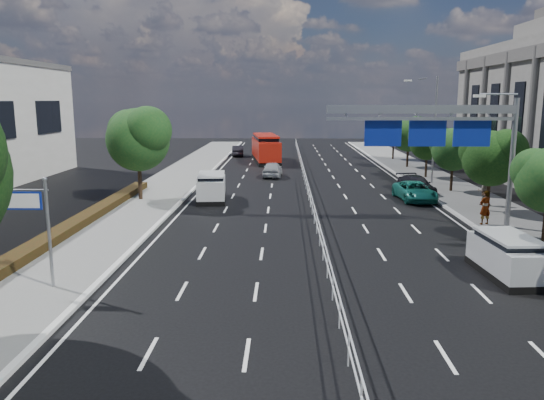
{
  "coord_description": "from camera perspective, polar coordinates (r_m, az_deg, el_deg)",
  "views": [
    {
      "loc": [
        -1.75,
        -18.91,
        7.11
      ],
      "look_at": [
        -2.34,
        5.88,
        2.4
      ],
      "focal_mm": 35.0,
      "sensor_mm": 36.0,
      "label": 1
    }
  ],
  "objects": [
    {
      "name": "far_tree_f",
      "position": [
        50.24,
        16.44,
        6.19
      ],
      "size": [
        3.52,
        3.28,
        5.02
      ],
      "color": "black",
      "rests_on": "ground"
    },
    {
      "name": "streetlight_far",
      "position": [
        46.59,
        16.77,
        7.97
      ],
      "size": [
        2.78,
        2.4,
        9.0
      ],
      "color": "gray",
      "rests_on": "ground"
    },
    {
      "name": "near_car_silver",
      "position": [
        49.49,
        0.05,
        3.33
      ],
      "size": [
        1.92,
        4.25,
        1.42
      ],
      "primitive_type": "imported",
      "rotation": [
        0.0,
        0.0,
        3.08
      ],
      "color": "#999CA0",
      "rests_on": "ground"
    },
    {
      "name": "overhead_gantry",
      "position": [
        30.22,
        17.82,
        7.39
      ],
      "size": [
        10.24,
        0.38,
        7.45
      ],
      "color": "gray",
      "rests_on": "ground"
    },
    {
      "name": "pedestrian_b",
      "position": [
        38.22,
        21.87,
        0.88
      ],
      "size": [
        1.05,
        0.91,
        1.86
      ],
      "primitive_type": "imported",
      "rotation": [
        0.0,
        0.0,
        2.89
      ],
      "color": "gray",
      "rests_on": "sidewalk_far"
    },
    {
      "name": "median_fence",
      "position": [
        41.97,
        3.73,
        1.71
      ],
      "size": [
        0.05,
        85.0,
        1.02
      ],
      "color": "silver",
      "rests_on": "ground"
    },
    {
      "name": "near_car_dark",
      "position": [
        68.26,
        -3.7,
        5.31
      ],
      "size": [
        1.7,
        4.11,
        1.32
      ],
      "primitive_type": "imported",
      "rotation": [
        0.0,
        0.0,
        3.22
      ],
      "color": "black",
      "rests_on": "ground"
    },
    {
      "name": "white_minivan",
      "position": [
        38.04,
        -6.52,
        1.37
      ],
      "size": [
        2.36,
        4.65,
        1.95
      ],
      "rotation": [
        0.0,
        0.0,
        0.1
      ],
      "color": "black",
      "rests_on": "ground"
    },
    {
      "name": "hedge_near",
      "position": [
        27.4,
        -23.7,
        -4.44
      ],
      "size": [
        1.0,
        36.0,
        0.44
      ],
      "primitive_type": "cube",
      "color": "black",
      "rests_on": "sidewalk_near"
    },
    {
      "name": "far_tree_e",
      "position": [
        43.05,
        19.01,
        5.44
      ],
      "size": [
        3.63,
        3.38,
        5.13
      ],
      "color": "black",
      "rests_on": "ground"
    },
    {
      "name": "sidewalk_near",
      "position": [
        22.41,
        -24.81,
        -8.58
      ],
      "size": [
        5.0,
        140.0,
        0.14
      ],
      "primitive_type": "cube",
      "color": "slate",
      "rests_on": "ground"
    },
    {
      "name": "toilet_sign",
      "position": [
        21.44,
        -24.1,
        -1.4
      ],
      "size": [
        1.62,
        0.18,
        4.34
      ],
      "color": "gray",
      "rests_on": "ground"
    },
    {
      "name": "kerb_near",
      "position": [
        21.44,
        -18.73,
        -9.0
      ],
      "size": [
        0.25,
        140.0,
        0.15
      ],
      "primitive_type": "cube",
      "color": "silver",
      "rests_on": "ground"
    },
    {
      "name": "parked_car_teal",
      "position": [
        39.17,
        15.11,
        0.91
      ],
      "size": [
        2.56,
        4.95,
        1.33
      ],
      "primitive_type": "imported",
      "rotation": [
        0.0,
        0.0,
        0.07
      ],
      "color": "#186C5E",
      "rests_on": "ground"
    },
    {
      "name": "pedestrian_a",
      "position": [
        32.24,
        21.95,
        -0.75
      ],
      "size": [
        0.82,
        0.67,
        1.95
      ],
      "primitive_type": "imported",
      "rotation": [
        0.0,
        0.0,
        3.47
      ],
      "color": "gray",
      "rests_on": "sidewalk_far"
    },
    {
      "name": "red_bus",
      "position": [
        61.61,
        -0.69,
        5.65
      ],
      "size": [
        3.87,
        10.7,
        3.13
      ],
      "rotation": [
        0.0,
        0.0,
        0.13
      ],
      "color": "black",
      "rests_on": "ground"
    },
    {
      "name": "silver_minivan",
      "position": [
        23.64,
        24.0,
        -5.55
      ],
      "size": [
        2.03,
        4.28,
        1.73
      ],
      "rotation": [
        0.0,
        0.0,
        0.06
      ],
      "color": "black",
      "rests_on": "ground"
    },
    {
      "name": "far_tree_h",
      "position": [
        64.81,
        13.02,
        7.22
      ],
      "size": [
        3.41,
        3.18,
        4.91
      ],
      "color": "black",
      "rests_on": "ground"
    },
    {
      "name": "parked_car_dark",
      "position": [
        41.92,
        15.22,
        1.56
      ],
      "size": [
        2.49,
        4.92,
        1.37
      ],
      "primitive_type": "imported",
      "rotation": [
        0.0,
        0.0,
        0.13
      ],
      "color": "black",
      "rests_on": "ground"
    },
    {
      "name": "ground",
      "position": [
        20.28,
        6.31,
        -9.84
      ],
      "size": [
        160.0,
        160.0,
        0.0
      ],
      "primitive_type": "plane",
      "color": "black",
      "rests_on": "ground"
    },
    {
      "name": "far_tree_g",
      "position": [
        57.48,
        14.54,
        7.07
      ],
      "size": [
        3.96,
        3.69,
        5.45
      ],
      "color": "black",
      "rests_on": "ground"
    },
    {
      "name": "near_tree_back",
      "position": [
        38.35,
        -14.16,
        6.7
      ],
      "size": [
        4.84,
        4.51,
        6.69
      ],
      "color": "black",
      "rests_on": "ground"
    },
    {
      "name": "far_tree_d",
      "position": [
        35.99,
        22.59,
        4.48
      ],
      "size": [
        3.85,
        3.59,
        5.34
      ],
      "color": "black",
      "rests_on": "ground"
    }
  ]
}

